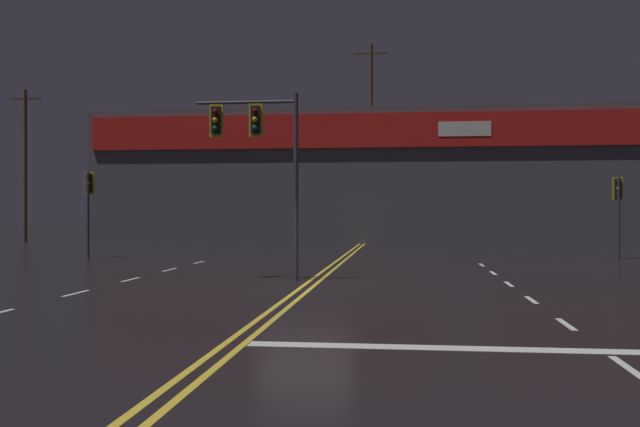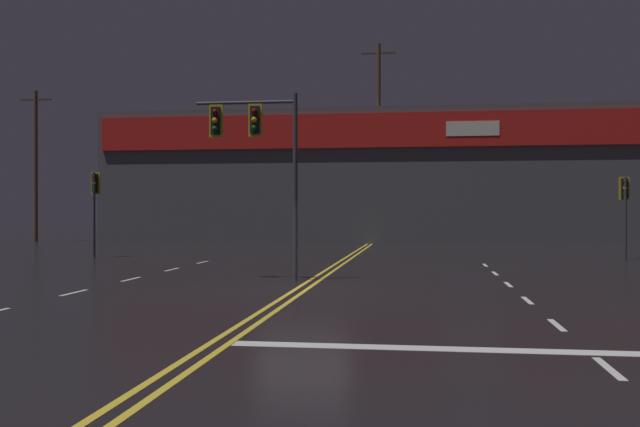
# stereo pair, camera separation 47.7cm
# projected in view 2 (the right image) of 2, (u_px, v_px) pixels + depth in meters

# --- Properties ---
(ground_plane) EXTENTS (200.00, 200.00, 0.00)m
(ground_plane) POSITION_uv_depth(u_px,v_px,m) (303.00, 288.00, 19.10)
(ground_plane) COLOR black
(road_markings) EXTENTS (16.62, 60.00, 0.01)m
(road_markings) POSITION_uv_depth(u_px,v_px,m) (339.00, 296.00, 17.30)
(road_markings) COLOR gold
(road_markings) RESTS_ON ground
(traffic_signal_median) EXTENTS (3.12, 0.36, 5.61)m
(traffic_signal_median) POSITION_uv_depth(u_px,v_px,m) (255.00, 139.00, 21.46)
(traffic_signal_median) COLOR #38383D
(traffic_signal_median) RESTS_ON ground
(traffic_signal_corner_northwest) EXTENTS (0.42, 0.36, 3.82)m
(traffic_signal_corner_northwest) POSITION_uv_depth(u_px,v_px,m) (95.00, 195.00, 31.91)
(traffic_signal_corner_northwest) COLOR #38383D
(traffic_signal_corner_northwest) RESTS_ON ground
(traffic_signal_corner_northeast) EXTENTS (0.42, 0.36, 3.53)m
(traffic_signal_corner_northeast) POSITION_uv_depth(u_px,v_px,m) (625.00, 199.00, 30.22)
(traffic_signal_corner_northeast) COLOR #38383D
(traffic_signal_corner_northeast) RESTS_ON ground
(building_backdrop) EXTENTS (36.09, 10.23, 8.64)m
(building_backdrop) POSITION_uv_depth(u_px,v_px,m) (375.00, 179.00, 49.58)
(building_backdrop) COLOR #4C4C51
(building_backdrop) RESTS_ON ground
(utility_pole_row) EXTENTS (45.53, 0.26, 12.87)m
(utility_pole_row) POSITION_uv_depth(u_px,v_px,m) (387.00, 145.00, 45.04)
(utility_pole_row) COLOR #4C3828
(utility_pole_row) RESTS_ON ground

